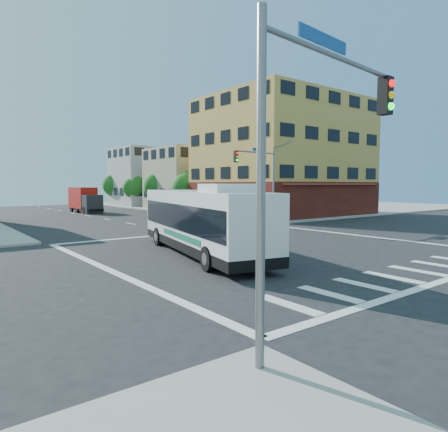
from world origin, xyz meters
TOP-DOWN VIEW (x-y plane):
  - ground at (0.00, 0.00)m, footprint 120.00×120.00m
  - sidewalk_ne at (35.00, 35.00)m, footprint 50.00×50.00m
  - corner_building_ne at (19.99, 18.48)m, footprint 18.10×15.44m
  - building_east_near at (16.98, 33.98)m, footprint 12.06×10.06m
  - building_east_far at (16.98, 47.98)m, footprint 12.06×10.06m
  - signal_mast_ne at (9.08, 10.62)m, footprint 7.91×1.13m
  - signal_mast_sw at (-9.08, -10.64)m, footprint 7.91×1.01m
  - street_tree_a at (11.90, 27.92)m, footprint 3.60×3.60m
  - street_tree_b at (11.90, 35.92)m, footprint 3.80×3.80m
  - street_tree_c at (11.90, 43.92)m, footprint 3.40×3.40m
  - street_tree_d at (11.90, 51.92)m, footprint 4.00×4.00m
  - transit_bus at (-4.11, 1.05)m, footprint 5.50×12.94m
  - box_truck at (1.58, 36.71)m, footprint 2.29×7.43m
  - parked_car at (9.31, 25.60)m, footprint 2.04×4.49m

SIDE VIEW (x-z plane):
  - ground at x=0.00m, z-range 0.00..0.00m
  - sidewalk_ne at x=35.00m, z-range 0.00..0.15m
  - parked_car at x=9.31m, z-range 0.00..1.50m
  - box_truck at x=1.58m, z-range -0.05..3.28m
  - transit_bus at x=-4.11m, z-range -0.04..3.71m
  - street_tree_c at x=11.90m, z-range 0.82..6.11m
  - street_tree_a at x=11.90m, z-range 0.83..6.35m
  - street_tree_b at x=11.90m, z-range 0.85..6.65m
  - street_tree_d at x=11.90m, z-range 0.87..6.90m
  - building_east_near at x=16.98m, z-range 0.01..9.01m
  - signal_mast_ne at x=9.08m, z-range 0.95..9.02m
  - signal_mast_sw at x=-9.08m, z-range 0.95..9.02m
  - building_east_far at x=16.98m, z-range 0.01..10.01m
  - corner_building_ne at x=19.99m, z-range -1.11..12.89m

